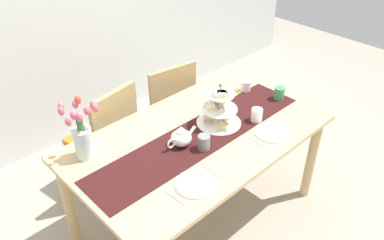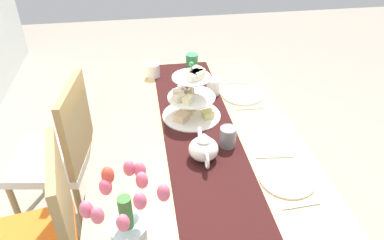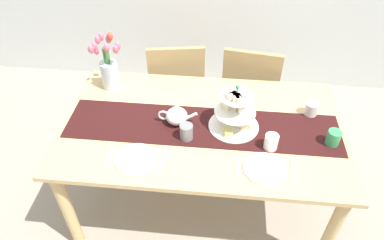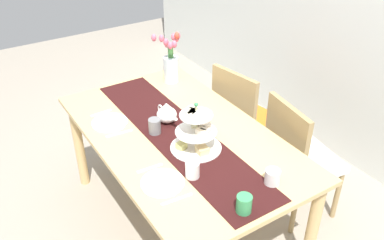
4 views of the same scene
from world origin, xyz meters
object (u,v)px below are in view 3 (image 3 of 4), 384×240
Objects in this scene: tiered_cake_stand at (235,113)px; chair_right at (250,89)px; teapot at (177,115)px; dinner_plate_right at (265,169)px; dining_table at (202,136)px; fork_left at (110,157)px; tulip_vase at (109,68)px; mug_grey at (186,132)px; knife_left at (162,161)px; fork_right at (237,167)px; cream_jug at (311,109)px; chair_left at (177,85)px; mug_white_text at (271,142)px; knife_right at (292,171)px; mug_orange at (333,138)px; dinner_plate_left at (136,159)px.

chair_right is at bearing 78.88° from tiered_cake_stand.
teapot is 1.04× the size of dinner_plate_right.
tiered_cake_stand is at bearing 0.74° from dining_table.
tiered_cake_stand is 0.37m from dinner_plate_right.
dinner_plate_right is (0.84, 0.00, 0.00)m from fork_left.
mug_grey is (0.56, -0.44, -0.10)m from tulip_vase.
fork_left is 1.58× the size of mug_grey.
knife_left is 0.55m from dinner_plate_right.
cream_jug is at bearing 46.85° from fork_right.
fork_left is 0.84m from dinner_plate_right.
chair_right is 0.82m from tiered_cake_stand.
dining_table is 0.69m from cream_jug.
chair_left is 0.92m from mug_grey.
fork_left is 1.58× the size of mug_white_text.
tulip_vase reaches higher than fork_right.
knife_right is (0.76, -1.04, 0.25)m from chair_left.
tulip_vase reaches higher than dinner_plate_right.
fork_left is (-0.48, -0.32, 0.10)m from dining_table.
dinner_plate_right is 0.15m from knife_right.
teapot is at bearing 174.36° from mug_orange.
teapot is 0.57m from mug_white_text.
chair_right is at bearing 51.97° from fork_left.
chair_left is at bearing 98.29° from teapot.
tiered_cake_stand is (0.45, -0.72, 0.36)m from chair_left.
tiered_cake_stand is at bearing 117.85° from dinner_plate_right.
chair_left is at bearing 141.01° from mug_orange.
knife_left is (-0.52, -1.04, 0.25)m from chair_right.
mug_grey is (-0.29, 0.19, 0.05)m from fork_right.
cream_jug is at bearing 57.58° from dinner_plate_right.
mug_orange is at bearing -63.01° from chair_right.
mug_orange is (0.53, 0.23, 0.04)m from fork_right.
chair_right reaches higher than dining_table.
dining_table is 0.22m from teapot.
dining_table is at bearing -166.08° from cream_jug.
knife_left is (-0.04, -0.32, -0.06)m from teapot.
fork_left is at bearing 180.00° from knife_left.
dinner_plate_left is (-0.08, -1.04, 0.26)m from chair_left.
tiered_cake_stand is 1.32× the size of dinner_plate_left.
teapot is 0.32m from knife_left.
dining_table is at bearing -114.43° from chair_right.
mug_grey is at bearing -59.84° from teapot.
dinner_plate_left is 1.35× the size of knife_right.
teapot reaches higher than cream_jug.
knife_right is at bearing -136.71° from mug_orange.
chair_right is at bearing 94.21° from mug_white_text.
dinner_plate_right is 2.42× the size of mug_white_text.
chair_right is 9.58× the size of mug_white_text.
knife_left and fork_right have the same top height.
fork_left is at bearing -169.49° from mug_orange.
tulip_vase is at bearing 153.86° from dining_table.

